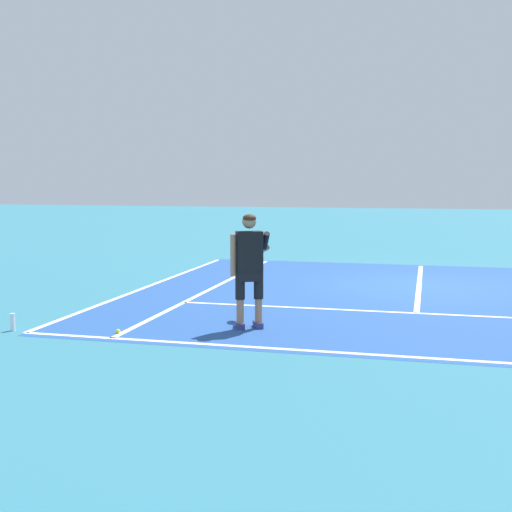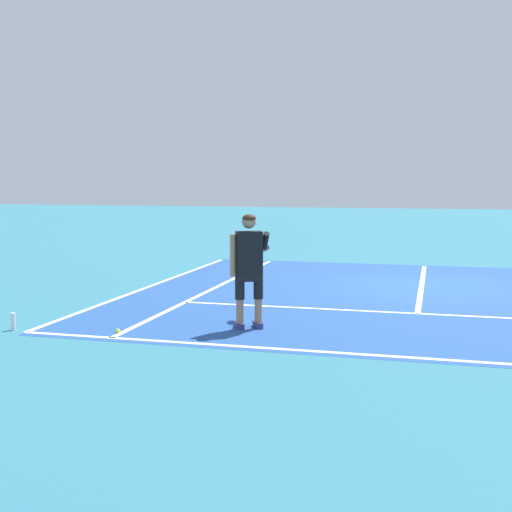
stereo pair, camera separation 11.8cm
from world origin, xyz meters
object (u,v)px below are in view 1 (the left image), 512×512
(tennis_player, at_px, (249,263))
(tennis_ball_by_baseline, at_px, (258,320))
(tennis_ball_near_feet, at_px, (118,331))
(water_bottle, at_px, (13,322))

(tennis_player, distance_m, tennis_ball_by_baseline, 1.06)
(tennis_ball_near_feet, distance_m, tennis_ball_by_baseline, 2.18)
(tennis_player, relative_size, tennis_ball_by_baseline, 25.95)
(tennis_player, distance_m, water_bottle, 3.60)
(tennis_ball_near_feet, bearing_deg, tennis_ball_by_baseline, 36.07)
(tennis_player, relative_size, tennis_ball_near_feet, 25.95)
(tennis_ball_near_feet, xyz_separation_m, water_bottle, (-1.59, -0.21, 0.10))
(tennis_player, distance_m, tennis_ball_near_feet, 2.16)
(water_bottle, bearing_deg, tennis_ball_by_baseline, 24.02)
(tennis_ball_near_feet, bearing_deg, water_bottle, -172.46)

